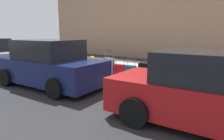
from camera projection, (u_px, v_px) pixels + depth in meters
name	position (u px, v px, depth m)	size (l,w,h in m)	color
ground_plane	(105.00, 81.00, 7.94)	(40.00, 40.00, 0.00)	#28282B
sidewalk_curb	(136.00, 70.00, 9.90)	(18.00, 5.00, 0.14)	#ADA89E
suitcase_olive_0	(187.00, 77.00, 6.47)	(0.49, 0.25, 0.78)	#59601E
suitcase_navy_1	(171.00, 75.00, 6.75)	(0.36, 0.25, 0.97)	navy
suitcase_maroon_2	(156.00, 76.00, 7.01)	(0.49, 0.24, 0.90)	maroon
suitcase_black_3	(144.00, 72.00, 7.45)	(0.45, 0.22, 0.73)	black
suitcase_teal_4	(131.00, 72.00, 7.68)	(0.41, 0.20, 0.83)	#0F606B
suitcase_red_5	(120.00, 71.00, 8.00)	(0.46, 0.24, 0.77)	red
suitcase_silver_6	(109.00, 67.00, 8.33)	(0.51, 0.23, 1.09)	#9EA0A8
fire_hydrant	(93.00, 64.00, 8.90)	(0.39, 0.21, 0.77)	#D89E0C
bollard_post	(82.00, 64.00, 9.08)	(0.13, 0.13, 0.79)	#333338
parked_car_red_0	(213.00, 93.00, 3.98)	(4.37, 2.14, 1.58)	#AD1619
parked_car_navy_1	(49.00, 65.00, 7.15)	(4.38, 2.22, 1.70)	#141E4C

